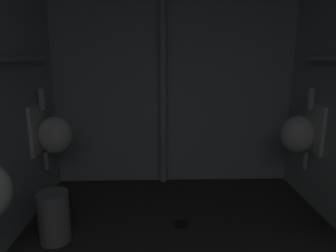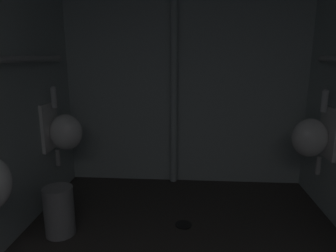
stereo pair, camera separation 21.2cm
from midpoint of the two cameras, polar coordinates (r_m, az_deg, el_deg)
name	(u,v)px [view 2 (the right image)]	position (r m, az deg, el deg)	size (l,w,h in m)	color
wall_back	(185,69)	(3.26, 5.14, 10.50)	(2.64, 0.06, 2.46)	#AEBAB9
urinal_left_far	(64,131)	(2.96, -16.92, -0.92)	(0.32, 0.30, 0.76)	white
urinal_right_far	(312,137)	(2.96, 27.17, -1.80)	(0.32, 0.30, 0.76)	white
standpipe_back_wall	(174,70)	(3.15, 3.05, 10.45)	(0.07, 0.07, 2.41)	#AEBAB9
floor_drain	(183,224)	(2.67, 5.28, -17.84)	(0.14, 0.14, 0.01)	black
waste_bin	(59,211)	(2.57, -17.36, -14.94)	(0.23, 0.23, 0.39)	gray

